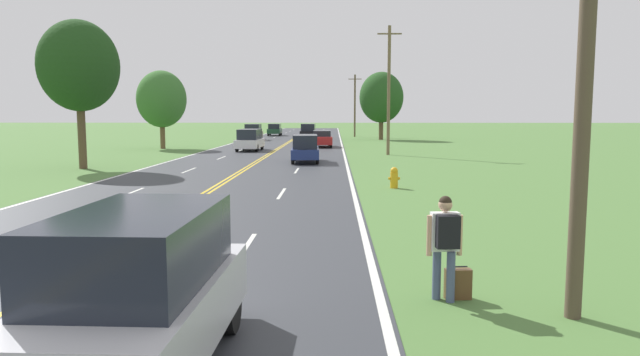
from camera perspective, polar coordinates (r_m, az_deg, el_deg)
name	(u,v)px	position (r m, az deg, el deg)	size (l,w,h in m)	color
hitchhiker_person	(445,237)	(9.53, 12.42, -5.83)	(0.59, 0.43, 1.75)	#475175
suitcase	(458,284)	(9.91, 13.63, -10.25)	(0.44, 0.21, 0.56)	brown
fire_hydrant	(394,177)	(23.89, 7.43, 0.06)	(0.48, 0.32, 0.88)	gold
utility_pole_foreground	(585,72)	(9.20, 24.98, 9.57)	(1.80, 0.24, 7.04)	brown
utility_pole_midground	(389,89)	(43.45, 6.89, 8.85)	(1.80, 0.24, 9.59)	brown
utility_pole_far	(355,105)	(78.05, 3.50, 7.33)	(1.80, 0.24, 8.38)	brown
tree_left_verge	(162,99)	(52.76, -15.57, 7.60)	(4.35, 4.35, 6.90)	brown
tree_behind_sign	(79,66)	(34.87, -22.99, 10.25)	(4.38, 4.38, 8.26)	brown
tree_mid_treeline	(381,97)	(69.26, 6.16, 8.01)	(5.26, 5.26, 8.09)	brown
car_silver_suv_nearest	(140,289)	(7.17, -17.53, -10.54)	(1.89, 4.10, 1.95)	black
car_dark_blue_van_approaching	(305,148)	(36.35, -1.48, 3.03)	(1.88, 4.57, 1.76)	black
car_white_van_mid_near	(250,140)	(48.39, -7.04, 3.84)	(1.93, 4.85, 1.81)	black
car_red_sedan_mid_far	(322,138)	(53.53, 0.18, 3.97)	(2.01, 4.94, 1.53)	black
car_champagne_suv_receding	(253,132)	(67.87, -6.69, 4.61)	(1.92, 3.98, 1.90)	black
car_black_suv_distant	(308,131)	(72.98, -1.17, 4.76)	(2.00, 4.43, 1.84)	black
car_dark_green_suv_horizon	(275,129)	(81.93, -4.55, 4.88)	(1.89, 4.74, 1.70)	black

